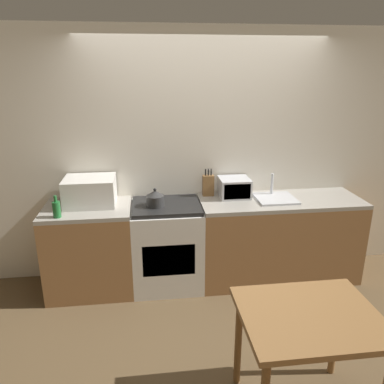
{
  "coord_description": "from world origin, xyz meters",
  "views": [
    {
      "loc": [
        -0.6,
        -2.82,
        2.19
      ],
      "look_at": [
        -0.17,
        0.6,
        1.05
      ],
      "focal_mm": 35.0,
      "sensor_mm": 36.0,
      "label": 1
    }
  ],
  "objects_px": {
    "stove_range": "(167,245)",
    "kettle": "(155,199)",
    "bottle": "(57,209)",
    "microwave": "(90,191)",
    "dining_table": "(309,328)",
    "toaster_oven": "(234,188)"
  },
  "relations": [
    {
      "from": "stove_range",
      "to": "kettle",
      "type": "xyz_separation_m",
      "value": [
        -0.11,
        -0.04,
        0.53
      ]
    },
    {
      "from": "stove_range",
      "to": "bottle",
      "type": "distance_m",
      "value": 1.16
    },
    {
      "from": "microwave",
      "to": "bottle",
      "type": "xyz_separation_m",
      "value": [
        -0.26,
        -0.31,
        -0.06
      ]
    },
    {
      "from": "microwave",
      "to": "bottle",
      "type": "bearing_deg",
      "value": -129.92
    },
    {
      "from": "stove_range",
      "to": "dining_table",
      "type": "relative_size",
      "value": 1.05
    },
    {
      "from": "stove_range",
      "to": "toaster_oven",
      "type": "relative_size",
      "value": 2.87
    },
    {
      "from": "stove_range",
      "to": "microwave",
      "type": "relative_size",
      "value": 1.83
    },
    {
      "from": "microwave",
      "to": "dining_table",
      "type": "bearing_deg",
      "value": -49.35
    },
    {
      "from": "stove_range",
      "to": "kettle",
      "type": "distance_m",
      "value": 0.54
    },
    {
      "from": "microwave",
      "to": "bottle",
      "type": "distance_m",
      "value": 0.41
    },
    {
      "from": "toaster_oven",
      "to": "dining_table",
      "type": "bearing_deg",
      "value": -88.28
    },
    {
      "from": "stove_range",
      "to": "toaster_oven",
      "type": "xyz_separation_m",
      "value": [
        0.73,
        0.14,
        0.55
      ]
    },
    {
      "from": "kettle",
      "to": "microwave",
      "type": "relative_size",
      "value": 0.38
    },
    {
      "from": "kettle",
      "to": "dining_table",
      "type": "bearing_deg",
      "value": -61.59
    },
    {
      "from": "microwave",
      "to": "toaster_oven",
      "type": "relative_size",
      "value": 1.56
    },
    {
      "from": "kettle",
      "to": "stove_range",
      "type": "bearing_deg",
      "value": 21.51
    },
    {
      "from": "stove_range",
      "to": "kettle",
      "type": "relative_size",
      "value": 4.85
    },
    {
      "from": "kettle",
      "to": "toaster_oven",
      "type": "relative_size",
      "value": 0.59
    },
    {
      "from": "stove_range",
      "to": "microwave",
      "type": "distance_m",
      "value": 0.95
    },
    {
      "from": "bottle",
      "to": "kettle",
      "type": "bearing_deg",
      "value": 11.36
    },
    {
      "from": "kettle",
      "to": "toaster_oven",
      "type": "distance_m",
      "value": 0.86
    },
    {
      "from": "kettle",
      "to": "toaster_oven",
      "type": "bearing_deg",
      "value": 12.45
    }
  ]
}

